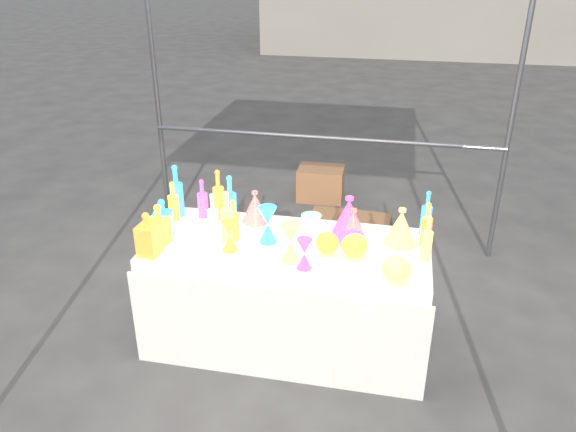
% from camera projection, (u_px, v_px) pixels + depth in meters
% --- Properties ---
extents(ground, '(80.00, 80.00, 0.00)m').
position_uv_depth(ground, '(288.00, 338.00, 3.92)').
color(ground, '#65625D').
rests_on(ground, ground).
extents(display_table, '(1.84, 0.83, 0.75)m').
position_uv_depth(display_table, '(288.00, 294.00, 3.75)').
color(display_table, white).
rests_on(display_table, ground).
extents(cardboard_box_closed, '(0.49, 0.36, 0.35)m').
position_uv_depth(cardboard_box_closed, '(321.00, 183.00, 6.03)').
color(cardboard_box_closed, '#A8734B').
rests_on(cardboard_box_closed, ground).
extents(cardboard_box_flat, '(0.81, 0.59, 0.07)m').
position_uv_depth(cardboard_box_flat, '(348.00, 224.00, 5.46)').
color(cardboard_box_flat, '#A8734B').
rests_on(cardboard_box_flat, ground).
extents(bottle_0, '(0.07, 0.07, 0.28)m').
position_uv_depth(bottle_0, '(173.00, 201.00, 3.87)').
color(bottle_0, '#F95317').
rests_on(bottle_0, display_table).
extents(bottle_1, '(0.09, 0.09, 0.38)m').
position_uv_depth(bottle_1, '(177.00, 190.00, 3.91)').
color(bottle_1, green).
rests_on(bottle_1, display_table).
extents(bottle_2, '(0.10, 0.10, 0.36)m').
position_uv_depth(bottle_2, '(218.00, 194.00, 3.87)').
color(bottle_2, '#F6A419').
rests_on(bottle_2, display_table).
extents(bottle_3, '(0.09, 0.09, 0.28)m').
position_uv_depth(bottle_3, '(202.00, 198.00, 3.91)').
color(bottle_3, '#1C62A3').
rests_on(bottle_3, display_table).
extents(bottle_4, '(0.08, 0.08, 0.35)m').
position_uv_depth(bottle_4, '(227.00, 216.00, 3.57)').
color(bottle_4, '#168E73').
rests_on(bottle_4, display_table).
extents(bottle_5, '(0.08, 0.08, 0.32)m').
position_uv_depth(bottle_5, '(213.00, 216.00, 3.61)').
color(bottle_5, '#B7246B').
rests_on(bottle_5, display_table).
extents(bottle_6, '(0.09, 0.09, 0.28)m').
position_uv_depth(bottle_6, '(234.00, 220.00, 3.61)').
color(bottle_6, '#F95317').
rests_on(bottle_6, display_table).
extents(bottle_7, '(0.11, 0.11, 0.36)m').
position_uv_depth(bottle_7, '(230.00, 200.00, 3.78)').
color(bottle_7, green).
rests_on(bottle_7, display_table).
extents(decanter_0, '(0.13, 0.13, 0.27)m').
position_uv_depth(decanter_0, '(159.00, 224.00, 3.56)').
color(decanter_0, '#F95317').
rests_on(decanter_0, display_table).
extents(decanter_1, '(0.13, 0.13, 0.29)m').
position_uv_depth(decanter_1, '(148.00, 234.00, 3.42)').
color(decanter_1, '#F6A419').
rests_on(decanter_1, display_table).
extents(decanter_2, '(0.13, 0.13, 0.27)m').
position_uv_depth(decanter_2, '(163.00, 219.00, 3.62)').
color(decanter_2, green).
rests_on(decanter_2, display_table).
extents(hourglass_0, '(0.11, 0.11, 0.20)m').
position_uv_depth(hourglass_0, '(230.00, 236.00, 3.49)').
color(hourglass_0, '#F6A419').
rests_on(hourglass_0, display_table).
extents(hourglass_1, '(0.11, 0.11, 0.19)m').
position_uv_depth(hourglass_1, '(304.00, 254.00, 3.29)').
color(hourglass_1, '#1C62A3').
rests_on(hourglass_1, display_table).
extents(hourglass_2, '(0.16, 0.16, 0.24)m').
position_uv_depth(hourglass_2, '(290.00, 243.00, 3.36)').
color(hourglass_2, '#168E73').
rests_on(hourglass_2, display_table).
extents(hourglass_3, '(0.16, 0.16, 0.25)m').
position_uv_depth(hourglass_3, '(311.00, 234.00, 3.46)').
color(hourglass_3, '#B7246B').
rests_on(hourglass_3, display_table).
extents(hourglass_5, '(0.16, 0.16, 0.24)m').
position_uv_depth(hourglass_5, '(268.00, 225.00, 3.58)').
color(hourglass_5, green).
rests_on(hourglass_5, display_table).
extents(globe_0, '(0.20, 0.20, 0.13)m').
position_uv_depth(globe_0, '(354.00, 247.00, 3.43)').
color(globe_0, '#F95317').
rests_on(globe_0, display_table).
extents(globe_1, '(0.18, 0.18, 0.14)m').
position_uv_depth(globe_1, '(396.00, 271.00, 3.17)').
color(globe_1, '#168E73').
rests_on(globe_1, display_table).
extents(globe_2, '(0.18, 0.18, 0.12)m').
position_uv_depth(globe_2, '(327.00, 244.00, 3.48)').
color(globe_2, '#F6A419').
rests_on(globe_2, display_table).
extents(globe_3, '(0.21, 0.21, 0.14)m').
position_uv_depth(globe_3, '(353.00, 243.00, 3.47)').
color(globe_3, '#1C62A3').
rests_on(globe_3, display_table).
extents(lampshade_0, '(0.23, 0.23, 0.23)m').
position_uv_depth(lampshade_0, '(255.00, 206.00, 3.85)').
color(lampshade_0, gold).
rests_on(lampshade_0, display_table).
extents(lampshade_1, '(0.19, 0.19, 0.22)m').
position_uv_depth(lampshade_1, '(353.00, 225.00, 3.60)').
color(lampshade_1, gold).
rests_on(lampshade_1, display_table).
extents(lampshade_2, '(0.32, 0.32, 0.28)m').
position_uv_depth(lampshade_2, '(349.00, 217.00, 3.63)').
color(lampshade_2, '#1C62A3').
rests_on(lampshade_2, display_table).
extents(lampshade_3, '(0.26, 0.26, 0.25)m').
position_uv_depth(lampshade_3, '(401.00, 226.00, 3.55)').
color(lampshade_3, '#168E73').
rests_on(lampshade_3, display_table).
extents(bottle_8, '(0.09, 0.09, 0.31)m').
position_uv_depth(bottle_8, '(427.00, 213.00, 3.66)').
color(bottle_8, green).
rests_on(bottle_8, display_table).
extents(bottle_9, '(0.08, 0.08, 0.30)m').
position_uv_depth(bottle_9, '(427.00, 224.00, 3.52)').
color(bottle_9, '#F6A419').
rests_on(bottle_9, display_table).
extents(bottle_10, '(0.06, 0.06, 0.25)m').
position_uv_depth(bottle_10, '(427.00, 239.00, 3.39)').
color(bottle_10, '#1C62A3').
rests_on(bottle_10, display_table).
extents(bottle_11, '(0.08, 0.08, 0.29)m').
position_uv_depth(bottle_11, '(427.00, 238.00, 3.36)').
color(bottle_11, '#168E73').
rests_on(bottle_11, display_table).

